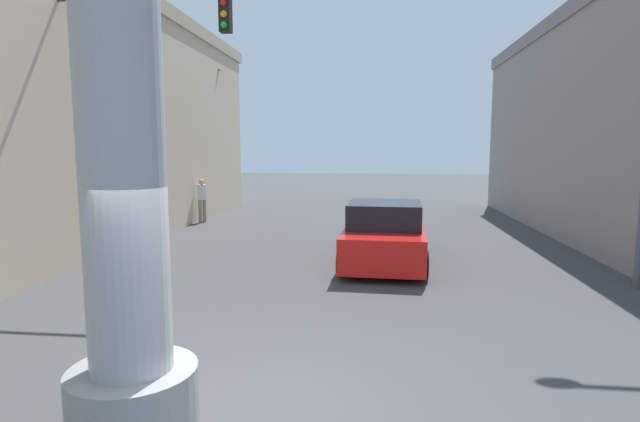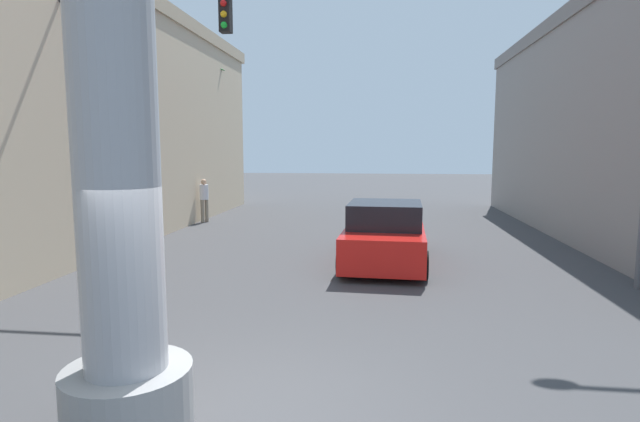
{
  "view_description": "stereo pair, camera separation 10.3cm",
  "coord_description": "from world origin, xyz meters",
  "px_view_note": "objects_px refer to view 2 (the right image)",
  "views": [
    {
      "loc": [
        1.25,
        -4.89,
        2.85
      ],
      "look_at": [
        0.0,
        6.18,
        1.47
      ],
      "focal_mm": 28.0,
      "sensor_mm": 36.0,
      "label": 1
    },
    {
      "loc": [
        1.35,
        -4.88,
        2.85
      ],
      "look_at": [
        0.0,
        6.18,
        1.47
      ],
      "focal_mm": 28.0,
      "sensor_mm": 36.0,
      "label": 2
    }
  ],
  "objects_px": {
    "palm_tree_far_left": "(192,108)",
    "pedestrian_far_left": "(204,197)",
    "street_lamp": "(639,60)",
    "car_lead": "(385,235)",
    "traffic_light_mast": "(97,80)",
    "palm_tree_mid_left": "(93,71)"
  },
  "relations": [
    {
      "from": "palm_tree_far_left",
      "to": "pedestrian_far_left",
      "type": "xyz_separation_m",
      "value": [
        1.62,
        -3.21,
        -3.69
      ]
    },
    {
      "from": "street_lamp",
      "to": "car_lead",
      "type": "height_order",
      "value": "street_lamp"
    },
    {
      "from": "street_lamp",
      "to": "palm_tree_far_left",
      "type": "height_order",
      "value": "street_lamp"
    },
    {
      "from": "palm_tree_far_left",
      "to": "pedestrian_far_left",
      "type": "height_order",
      "value": "palm_tree_far_left"
    },
    {
      "from": "traffic_light_mast",
      "to": "pedestrian_far_left",
      "type": "bearing_deg",
      "value": 93.76
    },
    {
      "from": "traffic_light_mast",
      "to": "palm_tree_far_left",
      "type": "relative_size",
      "value": 0.89
    },
    {
      "from": "street_lamp",
      "to": "traffic_light_mast",
      "type": "height_order",
      "value": "street_lamp"
    },
    {
      "from": "palm_tree_far_left",
      "to": "palm_tree_mid_left",
      "type": "relative_size",
      "value": 0.76
    },
    {
      "from": "street_lamp",
      "to": "car_lead",
      "type": "xyz_separation_m",
      "value": [
        -4.85,
        1.81,
        -3.89
      ]
    },
    {
      "from": "car_lead",
      "to": "palm_tree_mid_left",
      "type": "distance_m",
      "value": 9.97
    },
    {
      "from": "palm_tree_far_left",
      "to": "traffic_light_mast",
      "type": "bearing_deg",
      "value": -79.15
    },
    {
      "from": "palm_tree_mid_left",
      "to": "street_lamp",
      "type": "bearing_deg",
      "value": -14.97
    },
    {
      "from": "palm_tree_far_left",
      "to": "pedestrian_far_left",
      "type": "relative_size",
      "value": 4.11
    },
    {
      "from": "palm_tree_far_left",
      "to": "pedestrian_far_left",
      "type": "bearing_deg",
      "value": -63.19
    },
    {
      "from": "car_lead",
      "to": "palm_tree_mid_left",
      "type": "bearing_deg",
      "value": 168.21
    },
    {
      "from": "palm_tree_mid_left",
      "to": "pedestrian_far_left",
      "type": "distance_m",
      "value": 6.29
    },
    {
      "from": "street_lamp",
      "to": "car_lead",
      "type": "distance_m",
      "value": 6.48
    },
    {
      "from": "car_lead",
      "to": "pedestrian_far_left",
      "type": "xyz_separation_m",
      "value": [
        -6.99,
        6.19,
        0.3
      ]
    },
    {
      "from": "traffic_light_mast",
      "to": "pedestrian_far_left",
      "type": "relative_size",
      "value": 3.66
    },
    {
      "from": "traffic_light_mast",
      "to": "palm_tree_mid_left",
      "type": "xyz_separation_m",
      "value": [
        -2.27,
        3.64,
        0.77
      ]
    },
    {
      "from": "street_lamp",
      "to": "palm_tree_mid_left",
      "type": "xyz_separation_m",
      "value": [
        -13.58,
        3.63,
        0.57
      ]
    },
    {
      "from": "palm_tree_far_left",
      "to": "palm_tree_mid_left",
      "type": "bearing_deg",
      "value": -90.88
    }
  ]
}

